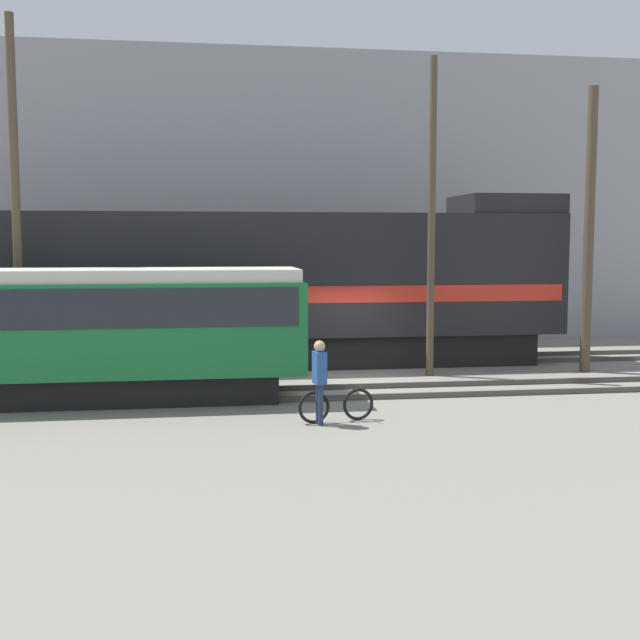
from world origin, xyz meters
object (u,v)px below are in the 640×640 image
object	(u,v)px
utility_pole_left	(16,203)
utility_pole_right	(589,231)
freight_locomotive	(226,287)
streetcar	(72,327)
person	(319,373)
utility_pole_center	(432,219)
bicycle	(336,406)

from	to	relation	value
utility_pole_left	utility_pole_right	distance (m)	15.99
utility_pole_left	freight_locomotive	bearing A→B (deg)	24.63
streetcar	utility_pole_left	world-z (taller)	utility_pole_left
person	utility_pole_right	xyz separation A→B (m)	(8.76, 5.70, 3.04)
utility_pole_center	bicycle	bearing A→B (deg)	-123.57
streetcar	person	bearing A→B (deg)	-30.08
freight_locomotive	utility_pole_right	world-z (taller)	utility_pole_right
freight_locomotive	person	bearing A→B (deg)	-78.30
freight_locomotive	utility_pole_center	size ratio (longest dim) A/B	2.35
person	utility_pole_center	bearing A→B (deg)	54.73
bicycle	streetcar	bearing A→B (deg)	153.30
bicycle	utility_pole_right	size ratio (longest dim) A/B	0.20
person	utility_pole_right	distance (m)	10.89
freight_locomotive	utility_pole_center	bearing A→B (deg)	-23.76
utility_pole_right	bicycle	bearing A→B (deg)	-146.79
bicycle	utility_pole_center	distance (m)	7.76
person	streetcar	bearing A→B (deg)	149.92
person	utility_pole_right	world-z (taller)	utility_pole_right
streetcar	bicycle	xyz separation A→B (m)	(5.88, -2.96, -1.47)
person	utility_pole_center	size ratio (longest dim) A/B	0.20
utility_pole_center	utility_pole_left	bearing A→B (deg)	180.00
streetcar	bicycle	distance (m)	6.74
utility_pole_right	freight_locomotive	bearing A→B (deg)	166.45
bicycle	person	distance (m)	0.87
person	freight_locomotive	bearing A→B (deg)	101.70
freight_locomotive	utility_pole_left	size ratio (longest dim) A/B	2.17
utility_pole_center	person	bearing A→B (deg)	-125.27
freight_locomotive	utility_pole_left	bearing A→B (deg)	-155.37
utility_pole_left	utility_pole_right	xyz separation A→B (m)	(15.97, 0.00, -0.70)
streetcar	person	xyz separation A→B (m)	(5.48, -3.18, -0.73)
freight_locomotive	streetcar	distance (m)	6.34
bicycle	utility_pole_center	bearing A→B (deg)	56.43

